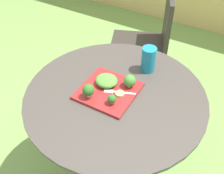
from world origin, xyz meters
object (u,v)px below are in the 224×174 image
object	(u,v)px
patio_chair	(150,38)
salad_plate	(109,90)
fork	(117,92)
drinking_glass	(148,60)

from	to	relation	value
patio_chair	salad_plate	bearing A→B (deg)	-80.80
patio_chair	salad_plate	xyz separation A→B (m)	(0.14, -0.89, 0.24)
patio_chair	fork	xyz separation A→B (m)	(0.19, -0.89, 0.25)
patio_chair	drinking_glass	size ratio (longest dim) A/B	6.53
fork	patio_chair	bearing A→B (deg)	101.94
drinking_glass	patio_chair	bearing A→B (deg)	110.57
patio_chair	fork	world-z (taller)	patio_chair
drinking_glass	fork	distance (m)	0.26
drinking_glass	fork	size ratio (longest dim) A/B	0.92
salad_plate	fork	size ratio (longest dim) A/B	1.79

